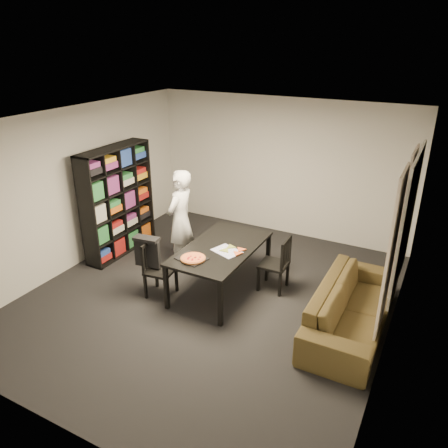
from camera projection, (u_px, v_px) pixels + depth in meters
The scene contains 16 objects.
room at pixel (208, 216), 6.01m from camera, with size 5.01×5.51×2.61m.
window_pane at pixel (408, 221), 5.35m from camera, with size 0.02×1.40×1.60m, color black.
window_frame at pixel (407, 221), 5.35m from camera, with size 0.03×1.52×1.72m, color white.
curtain_left at pixel (390, 263), 5.10m from camera, with size 0.03×0.70×2.25m, color beige.
curtain_right at pixel (402, 230), 5.95m from camera, with size 0.03×0.70×2.25m, color beige.
bookshelf at pixel (118, 201), 7.56m from camera, with size 0.35×1.50×1.90m, color black.
dining_table at pixel (221, 251), 6.47m from camera, with size 0.96×1.73×0.72m.
chair_left at pixel (155, 265), 6.42m from camera, with size 0.44×0.44×0.85m.
chair_right at pixel (279, 261), 6.52m from camera, with size 0.41×0.41×0.87m.
draped_jacket at pixel (147, 251), 6.37m from camera, with size 0.40×0.21×0.47m.
person at pixel (180, 220), 7.08m from camera, with size 0.61×0.40×1.67m, color white.
baking_tray at pixel (192, 258), 6.10m from camera, with size 0.40×0.32×0.01m, color black.
pepperoni_pizza at pixel (193, 258), 6.06m from camera, with size 0.35×0.35×0.03m.
kitchen_towel at pixel (227, 251), 6.31m from camera, with size 0.40×0.30×0.01m, color white.
pizza_slices at pixel (233, 250), 6.32m from camera, with size 0.37×0.31×0.01m, color gold, non-canonical shape.
sofa at pixel (352, 307), 5.71m from camera, with size 2.18×0.85×0.64m, color #453B1B.
Camera 1 is at (2.79, -4.81, 3.60)m, focal length 35.00 mm.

